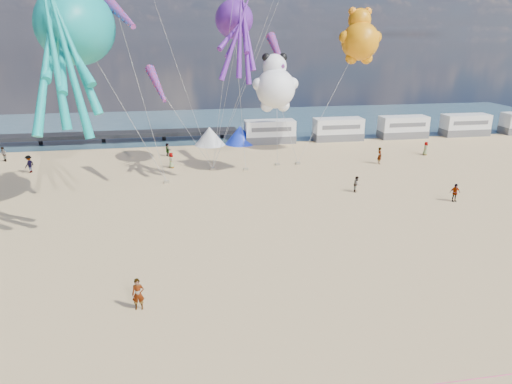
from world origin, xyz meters
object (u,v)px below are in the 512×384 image
Objects in this scene: standing_person at (138,294)px; sandbag_c at (298,163)px; beachgoer_2 at (29,164)px; kite_octopus_teal at (76,26)px; tent_blue at (240,135)px; beachgoer_5 at (380,156)px; windsock_mid at (277,51)px; motorhome_3 at (465,125)px; beachgoer_0 at (171,160)px; windsock_right at (157,84)px; kite_teddy_orange at (360,41)px; kite_panda at (275,88)px; beachgoer_3 at (455,193)px; beachgoer_1 at (3,155)px; beachgoer_7 at (357,184)px; motorhome_1 at (338,129)px; windsock_left at (117,10)px; tent_white at (210,136)px; beachgoer_4 at (168,150)px; sandbag_a at (167,182)px; motorhome_0 at (270,132)px; beachgoer_6 at (426,148)px; sandbag_e at (213,169)px; motorhome_2 at (403,127)px; sandbag_b at (246,169)px; kite_octopus_purple at (234,19)px; sandbag_d at (277,164)px.

sandbag_c is at bearing 61.02° from standing_person.
kite_octopus_teal reaches higher than beachgoer_2.
beachgoer_5 is at bearing -41.39° from tent_blue.
windsock_mid is (25.78, -2.32, 11.23)m from beachgoer_2.
motorhome_3 reaches higher than beachgoer_0.
kite_teddy_orange is at bearing 2.12° from windsock_right.
kite_panda is at bearing 63.86° from standing_person.
beachgoer_3 is 33.28m from kite_octopus_teal.
beachgoer_7 is (35.69, -16.70, -0.10)m from beachgoer_1.
tent_blue is 29.42m from kite_octopus_teal.
motorhome_1 is at bearing 180.00° from motorhome_3.
motorhome_3 is (19.00, 0.00, 0.00)m from motorhome_1.
windsock_left is at bearing -131.55° from windsock_right.
tent_blue is at bearing 53.70° from beachgoer_7.
kite_octopus_teal reaches higher than windsock_left.
tent_white is at bearing 62.56° from beachgoer_7.
beachgoer_4 reaches higher than sandbag_a.
windsock_mid reaches higher than beachgoer_3.
beachgoer_7 reaches higher than sandbag_c.
motorhome_0 is 3.94× the size of beachgoer_0.
beachgoer_6 is at bearing -24.27° from tent_blue.
motorhome_1 is 3.55× the size of beachgoer_2.
kite_teddy_orange is (-8.77, 1.19, 12.21)m from beachgoer_6.
standing_person is at bearing -152.58° from kite_teddy_orange.
motorhome_1 reaches higher than tent_blue.
beachgoer_4 is (-0.47, 5.22, -0.06)m from beachgoer_0.
beachgoer_0 reaches higher than beachgoer_4.
kite_panda is at bearing 34.37° from beachgoer_1.
tent_blue is 25.40m from beachgoer_2.
motorhome_0 is at bearing 81.08° from windsock_mid.
beachgoer_5 is 33.21m from kite_octopus_teal.
beachgoer_2 is 20.07m from kite_octopus_teal.
windsock_mid is at bearing 17.64° from sandbag_a.
tent_white is 27.62m from kite_octopus_teal.
sandbag_e is (23.18, -7.28, -0.73)m from beachgoer_1.
beachgoer_7 is 24.79m from windsock_left.
windsock_right reaches higher than motorhome_2.
sandbag_a is (0.01, -10.64, -0.67)m from beachgoer_4.
beachgoer_5 is (-8.94, -12.39, -0.56)m from motorhome_2.
tent_white is 12.85m from sandbag_b.
tent_blue is at bearing 134.90° from beachgoer_2.
beachgoer_5 is (10.06, -12.39, -0.56)m from motorhome_0.
beachgoer_0 is (-4.89, -10.14, -0.36)m from tent_white.
motorhome_1 reaches higher than sandbag_e.
windsock_left is at bearing 109.38° from beachgoer_5.
sandbag_b is 0.05× the size of kite_octopus_purple.
standing_person is 3.54× the size of sandbag_d.
windsock_left is (11.55, -11.25, 14.54)m from beachgoer_2.
beachgoer_1 is at bearing -175.77° from motorhome_3.
windsock_right is at bearing 26.71° from kite_octopus_teal.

